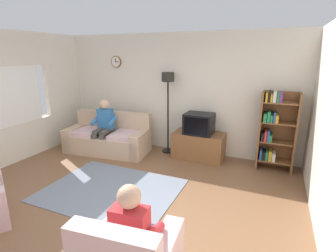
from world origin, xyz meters
TOP-DOWN VIEW (x-y plane):
  - ground_plane at (0.00, 0.00)m, footprint 12.00×12.00m
  - back_wall_assembly at (-0.00, 2.66)m, footprint 6.20×0.17m
  - couch at (-1.37, 1.83)m, footprint 1.99×1.10m
  - tv_stand at (0.71, 2.25)m, footprint 1.10×0.56m
  - tv at (0.71, 2.23)m, footprint 0.60×0.49m
  - bookshelf at (2.21, 2.32)m, footprint 0.68×0.36m
  - floor_lamp at (-0.07, 2.35)m, footprint 0.28×0.28m
  - area_rug at (-0.25, 0.31)m, footprint 2.20×1.70m
  - person_on_couch at (-1.40, 1.72)m, footprint 0.55×0.57m
  - person_in_right_armchair at (1.05, -1.07)m, footprint 0.54×0.56m

SIDE VIEW (x-z plane):
  - ground_plane at x=0.00m, z-range 0.00..0.00m
  - area_rug at x=-0.25m, z-range 0.00..0.01m
  - tv_stand at x=0.71m, z-range 0.00..0.58m
  - couch at x=-1.37m, z-range -0.14..0.76m
  - person_in_right_armchair at x=1.05m, z-range 0.04..1.16m
  - person_on_couch at x=-1.40m, z-range 0.08..1.32m
  - tv at x=0.71m, z-range 0.58..1.02m
  - bookshelf at x=2.21m, z-range 0.03..1.60m
  - back_wall_assembly at x=0.00m, z-range 0.00..2.70m
  - floor_lamp at x=-0.07m, z-range 0.53..2.38m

